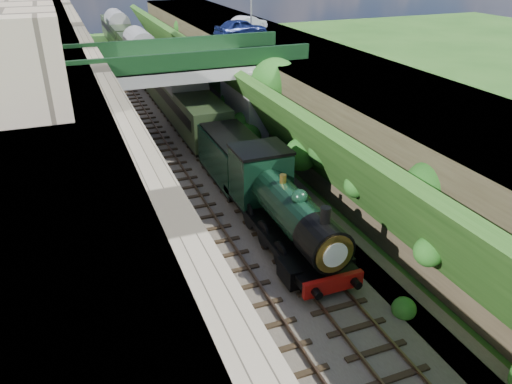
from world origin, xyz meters
The scene contains 18 objects.
ground centered at (0.00, 0.00, 0.00)m, with size 160.00×160.00×0.00m, color #1E4714.
trackbed centered at (0.00, 20.00, 0.10)m, with size 10.00×90.00×0.20m, color #473F38.
retaining_wall centered at (-5.50, 20.00, 3.50)m, with size 1.00×90.00×7.00m, color #756B56.
street_plateau_left centered at (-9.00, 20.00, 3.50)m, with size 6.00×90.00×7.00m, color #262628.
street_plateau_right centered at (9.50, 20.00, 3.12)m, with size 8.00×90.00×6.25m, color #262628.
embankment_slope centered at (5.02, 19.17, 2.79)m, with size 4.42×90.00×6.50m.
track_left centered at (-2.00, 20.00, 0.25)m, with size 2.50×90.00×0.20m.
track_right centered at (1.20, 20.00, 0.25)m, with size 2.50×90.00×0.20m.
road_bridge centered at (0.94, 24.00, 4.08)m, with size 16.00×6.40×7.25m.
building_near centered at (-9.50, 14.00, 9.00)m, with size 4.00×8.00×4.00m, color gray.
tree centered at (5.91, 20.68, 4.65)m, with size 3.60×3.80×6.60m.
car_blue centered at (7.11, 30.83, 7.03)m, with size 1.84×4.57×1.56m, color #111B4D.
car_silver centered at (8.93, 34.03, 6.92)m, with size 1.42×4.07×1.34m, color #B9BABE.
locomotive centered at (1.20, 8.84, 1.89)m, with size 3.10×10.22×3.83m.
tender centered at (1.20, 16.20, 1.62)m, with size 2.70×6.00×3.05m.
coach_front centered at (1.20, 28.80, 2.05)m, with size 2.90×18.00×3.70m.
coach_middle centered at (1.20, 47.60, 2.05)m, with size 2.90×18.00×3.70m.
coach_rear centered at (1.20, 66.40, 2.05)m, with size 2.90×18.00×3.70m.
Camera 1 is at (-7.79, -10.26, 13.34)m, focal length 35.00 mm.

